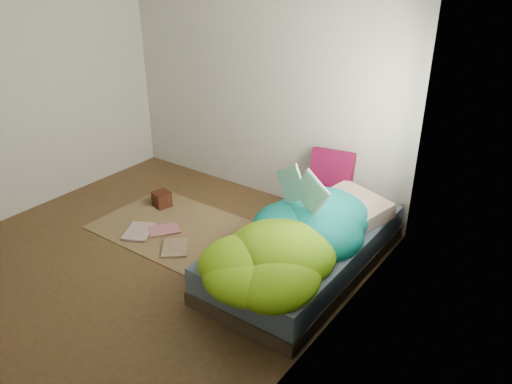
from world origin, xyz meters
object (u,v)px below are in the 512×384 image
pillow_magenta (332,171)px  wooden_box (162,199)px  bed (305,251)px  floor_book_b (162,225)px  floor_book_a (127,231)px  open_book (301,178)px

pillow_magenta → wooden_box: pillow_magenta is taller
bed → floor_book_b: 1.55m
floor_book_a → pillow_magenta: bearing=16.5°
bed → wooden_box: bed is taller
open_book → floor_book_b: size_ratio=1.62×
pillow_magenta → floor_book_b: pillow_magenta is taller
bed → open_book: (-0.10, 0.04, 0.66)m
bed → floor_book_a: 1.81m
pillow_magenta → floor_book_b: 1.78m
bed → wooden_box: bearing=177.5°
open_book → wooden_box: bearing=-167.9°
floor_book_a → bed: bearing=-10.3°
bed → floor_book_a: (-1.73, -0.52, -0.14)m
pillow_magenta → open_book: (0.14, -0.85, 0.28)m
open_book → floor_book_b: 1.66m
pillow_magenta → floor_book_b: (-1.28, -1.12, -0.52)m
floor_book_b → floor_book_a: bearing=-90.4°
bed → wooden_box: 1.84m
wooden_box → open_book: bearing=-1.2°
bed → pillow_magenta: pillow_magenta is taller
bed → floor_book_b: (-1.52, -0.23, -0.14)m
wooden_box → floor_book_b: bearing=-44.7°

